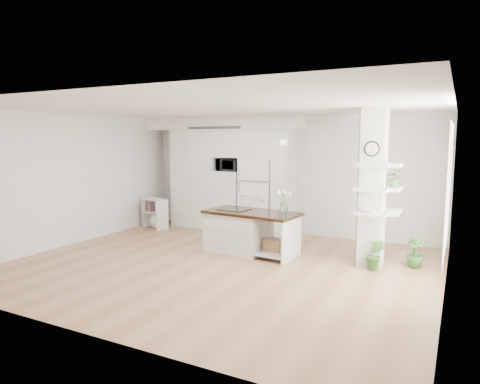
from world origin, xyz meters
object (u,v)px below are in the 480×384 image
at_px(bookshelf, 156,215).
at_px(floor_plant_a, 375,255).
at_px(kitchen_island, 243,230).
at_px(refrigerator, 259,195).

bearing_deg(bookshelf, floor_plant_a, 5.44).
bearing_deg(kitchen_island, bookshelf, 167.25).
relative_size(kitchen_island, bookshelf, 2.58).
bearing_deg(floor_plant_a, kitchen_island, 178.79).
distance_m(kitchen_island, bookshelf, 3.07).
bearing_deg(floor_plant_a, refrigerator, 149.20).
bearing_deg(floor_plant_a, bookshelf, 169.16).
bearing_deg(kitchen_island, floor_plant_a, 4.69).
xyz_separation_m(refrigerator, floor_plant_a, (2.95, -1.76, -0.61)).
relative_size(refrigerator, kitchen_island, 0.93).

